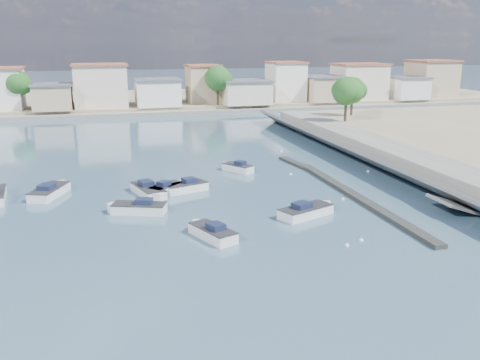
# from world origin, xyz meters

# --- Properties ---
(ground) EXTENTS (400.00, 400.00, 0.00)m
(ground) POSITION_xyz_m (0.00, 40.00, 0.00)
(ground) COLOR #325164
(ground) RESTS_ON ground
(seawall_walkway) EXTENTS (5.00, 90.00, 1.80)m
(seawall_walkway) POSITION_xyz_m (18.50, 13.00, 0.90)
(seawall_walkway) COLOR slate
(seawall_walkway) RESTS_ON ground
(breakwater) EXTENTS (2.00, 31.02, 0.35)m
(breakwater) POSITION_xyz_m (6.90, 12.69, 0.17)
(breakwater) COLOR black
(breakwater) RESTS_ON ground
(far_shore_land) EXTENTS (160.00, 40.00, 1.40)m
(far_shore_land) POSITION_xyz_m (0.00, 92.00, 0.70)
(far_shore_land) COLOR gray
(far_shore_land) RESTS_ON ground
(far_shore_quay) EXTENTS (160.00, 2.50, 0.80)m
(far_shore_quay) POSITION_xyz_m (0.00, 71.00, 0.40)
(far_shore_quay) COLOR slate
(far_shore_quay) RESTS_ON ground
(far_town) EXTENTS (113.01, 12.80, 8.35)m
(far_town) POSITION_xyz_m (10.71, 76.92, 4.93)
(far_town) COLOR beige
(far_town) RESTS_ON far_shore_land
(shore_trees) EXTENTS (74.56, 38.32, 7.92)m
(shore_trees) POSITION_xyz_m (8.34, 68.11, 6.22)
(shore_trees) COLOR #38281E
(shore_trees) RESTS_ON ground
(motorboat_a) EXTENTS (3.16, 4.70, 1.48)m
(motorboat_a) POSITION_xyz_m (-8.11, 3.50, 0.38)
(motorboat_a) COLOR white
(motorboat_a) RESTS_ON ground
(motorboat_b) EXTENTS (3.90, 3.77, 1.48)m
(motorboat_b) POSITION_xyz_m (-9.66, 16.35, 0.38)
(motorboat_b) COLOR white
(motorboat_b) RESTS_ON ground
(motorboat_c) EXTENTS (5.03, 3.18, 1.48)m
(motorboat_c) POSITION_xyz_m (-13.05, 10.84, 0.38)
(motorboat_c) COLOR white
(motorboat_c) RESTS_ON ground
(motorboat_d) EXTENTS (4.75, 3.05, 1.48)m
(motorboat_d) POSITION_xyz_m (-8.16, 16.30, 0.38)
(motorboat_d) COLOR white
(motorboat_d) RESTS_ON ground
(motorboat_e) EXTENTS (3.71, 5.63, 1.48)m
(motorboat_e) POSITION_xyz_m (-20.49, 18.36, 0.38)
(motorboat_e) COLOR white
(motorboat_e) RESTS_ON ground
(motorboat_f) EXTENTS (3.21, 3.77, 1.48)m
(motorboat_f) POSITION_xyz_m (-1.14, 23.02, 0.38)
(motorboat_f) COLOR white
(motorboat_f) RESTS_ON ground
(motorboat_g) EXTENTS (3.11, 5.58, 1.48)m
(motorboat_g) POSITION_xyz_m (-11.49, 15.85, 0.38)
(motorboat_g) COLOR white
(motorboat_g) RESTS_ON ground
(motorboat_h) EXTENTS (5.32, 3.65, 1.48)m
(motorboat_h) POSITION_xyz_m (0.76, 6.43, 0.38)
(motorboat_h) COLOR white
(motorboat_h) RESTS_ON ground
(mooring_buoys) EXTENTS (12.46, 33.27, 0.35)m
(mooring_buoys) POSITION_xyz_m (5.55, 13.39, 0.05)
(mooring_buoys) COLOR white
(mooring_buoys) RESTS_ON ground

